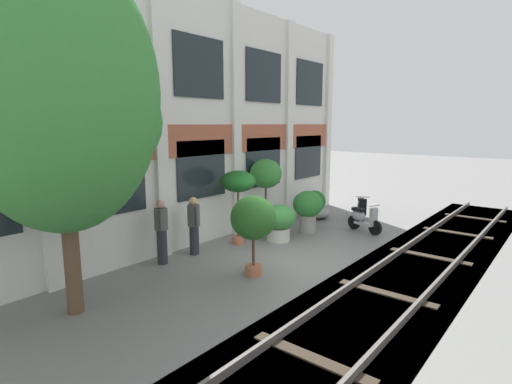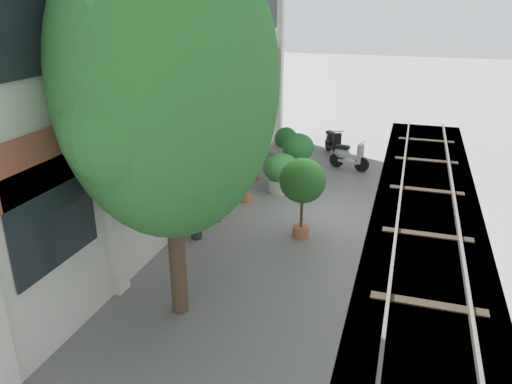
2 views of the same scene
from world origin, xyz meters
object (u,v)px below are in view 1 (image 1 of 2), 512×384
object	(u,v)px
potted_plant_stone_basin	(278,220)
potted_plant_low_pan	(253,220)
potted_plant_wide_bowl	(315,207)
scooter_second_parked	(363,219)
broadleaf_tree	(59,98)
potted_plant_tall_urn	(238,184)
resident_watching_tracks	(161,230)
potted_plant_glazed_jar	(308,207)
scooter_near_curb	(361,208)
resident_by_doorway	(194,224)
potted_plant_terracotta_small	(266,175)

from	to	relation	value
potted_plant_stone_basin	potted_plant_low_pan	size ratio (longest dim) A/B	0.59
potted_plant_wide_bowl	scooter_second_parked	world-z (taller)	potted_plant_wide_bowl
scooter_second_parked	broadleaf_tree	bearing A→B (deg)	-84.64
potted_plant_tall_urn	scooter_second_parked	size ratio (longest dim) A/B	1.65
potted_plant_stone_basin	resident_watching_tracks	size ratio (longest dim) A/B	0.68
potted_plant_glazed_jar	scooter_near_curb	size ratio (longest dim) A/B	1.11
potted_plant_wide_bowl	resident_by_doorway	size ratio (longest dim) A/B	0.74
potted_plant_low_pan	scooter_near_curb	size ratio (longest dim) A/B	1.54
scooter_second_parked	potted_plant_glazed_jar	bearing A→B (deg)	-122.43
potted_plant_wide_bowl	resident_by_doorway	bearing A→B (deg)	176.74
resident_by_doorway	scooter_near_curb	bearing A→B (deg)	2.04
resident_by_doorway	potted_plant_wide_bowl	bearing A→B (deg)	14.33
potted_plant_low_pan	scooter_second_parked	xyz separation A→B (m)	(5.33, -0.36, -0.92)
potted_plant_low_pan	potted_plant_wide_bowl	bearing A→B (deg)	17.59
broadleaf_tree	resident_watching_tracks	size ratio (longest dim) A/B	3.95
potted_plant_glazed_jar	potted_plant_wide_bowl	size ratio (longest dim) A/B	1.16
potted_plant_glazed_jar	potted_plant_terracotta_small	size ratio (longest dim) A/B	0.57
potted_plant_tall_urn	resident_by_doorway	distance (m)	1.81
broadleaf_tree	potted_plant_terracotta_small	xyz separation A→B (m)	(7.08, 0.88, -2.15)
broadleaf_tree	potted_plant_stone_basin	world-z (taller)	broadleaf_tree
broadleaf_tree	potted_plant_wide_bowl	distance (m)	10.33
potted_plant_tall_urn	resident_by_doorway	world-z (taller)	potted_plant_tall_urn
scooter_second_parked	potted_plant_tall_urn	bearing A→B (deg)	-105.72
potted_plant_low_pan	resident_watching_tracks	world-z (taller)	potted_plant_low_pan
potted_plant_stone_basin	potted_plant_low_pan	bearing A→B (deg)	-155.77
potted_plant_wide_bowl	potted_plant_tall_urn	xyz separation A→B (m)	(-4.38, 0.04, 1.40)
potted_plant_glazed_jar	resident_by_doorway	xyz separation A→B (m)	(-3.95, 1.21, 0.02)
scooter_second_parked	resident_watching_tracks	size ratio (longest dim) A/B	0.80
potted_plant_wide_bowl	scooter_near_curb	xyz separation A→B (m)	(0.82, -1.53, 0.02)
broadleaf_tree	scooter_near_curb	xyz separation A→B (m)	(10.49, -1.03, -3.58)
potted_plant_terracotta_small	potted_plant_stone_basin	bearing A→B (deg)	-125.10
potted_plant_stone_basin	potted_plant_wide_bowl	xyz separation A→B (m)	(3.36, 0.71, -0.22)
broadleaf_tree	potted_plant_low_pan	distance (m)	4.72
resident_watching_tracks	potted_plant_terracotta_small	bearing A→B (deg)	35.86
potted_plant_tall_urn	scooter_near_curb	bearing A→B (deg)	-16.79
potted_plant_terracotta_small	scooter_second_parked	distance (m)	3.56
potted_plant_wide_bowl	scooter_second_parked	bearing A→B (deg)	-107.45
broadleaf_tree	scooter_second_parked	size ratio (longest dim) A/B	4.92
potted_plant_low_pan	resident_by_doorway	world-z (taller)	potted_plant_low_pan
broadleaf_tree	potted_plant_glazed_jar	world-z (taller)	broadleaf_tree
potted_plant_tall_urn	scooter_second_parked	xyz separation A→B (m)	(3.66, -2.32, -1.38)
potted_plant_terracotta_small	resident_watching_tracks	bearing A→B (deg)	179.69
potted_plant_stone_basin	scooter_near_curb	size ratio (longest dim) A/B	0.91
scooter_near_curb	resident_watching_tracks	size ratio (longest dim) A/B	0.75
potted_plant_tall_urn	scooter_second_parked	distance (m)	4.55
resident_by_doorway	potted_plant_low_pan	bearing A→B (deg)	-76.61
potted_plant_glazed_jar	resident_by_doorway	world-z (taller)	resident_by_doorway
broadleaf_tree	potted_plant_glazed_jar	size ratio (longest dim) A/B	4.77
scooter_near_curb	potted_plant_stone_basin	bearing A→B (deg)	-40.13
broadleaf_tree	resident_by_doorway	bearing A→B (deg)	12.33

